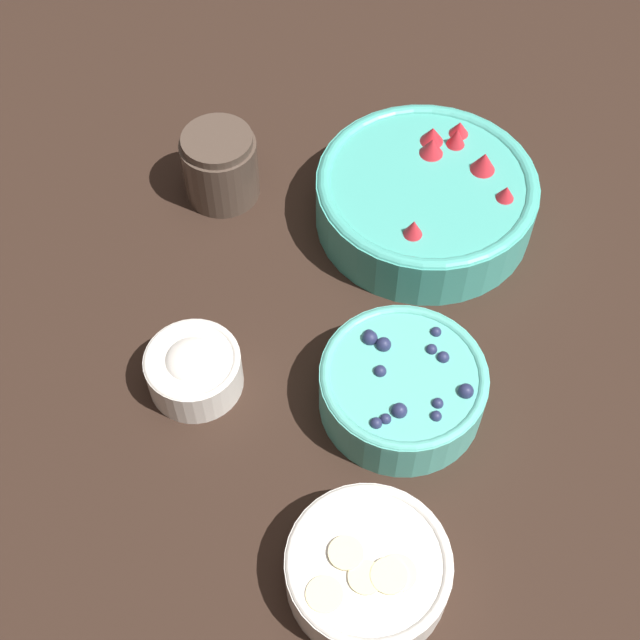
# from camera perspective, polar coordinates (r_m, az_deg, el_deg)

# --- Properties ---
(ground_plane) EXTENTS (4.00, 4.00, 0.00)m
(ground_plane) POSITION_cam_1_polar(r_m,az_deg,el_deg) (0.94, -1.73, -1.95)
(ground_plane) COLOR black
(bowl_strawberries) EXTENTS (0.25, 0.25, 0.09)m
(bowl_strawberries) POSITION_cam_1_polar(r_m,az_deg,el_deg) (1.03, 6.82, 7.92)
(bowl_strawberries) COLOR #47AD9E
(bowl_strawberries) RESTS_ON ground_plane
(bowl_blueberries) EXTENTS (0.16, 0.16, 0.07)m
(bowl_blueberries) POSITION_cam_1_polar(r_m,az_deg,el_deg) (0.88, 5.30, -4.22)
(bowl_blueberries) COLOR #56B7A8
(bowl_blueberries) RESTS_ON ground_plane
(bowl_bananas) EXTENTS (0.15, 0.15, 0.05)m
(bowl_bananas) POSITION_cam_1_polar(r_m,az_deg,el_deg) (0.81, 3.08, -15.61)
(bowl_bananas) COLOR silver
(bowl_bananas) RESTS_ON ground_plane
(bowl_cream) EXTENTS (0.10, 0.10, 0.06)m
(bowl_cream) POSITION_cam_1_polar(r_m,az_deg,el_deg) (0.90, -8.09, -3.04)
(bowl_cream) COLOR silver
(bowl_cream) RESTS_ON ground_plane
(jar_chocolate) EXTENTS (0.09, 0.09, 0.09)m
(jar_chocolate) POSITION_cam_1_polar(r_m,az_deg,el_deg) (1.06, -6.40, 9.67)
(jar_chocolate) COLOR #4C3D33
(jar_chocolate) RESTS_ON ground_plane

